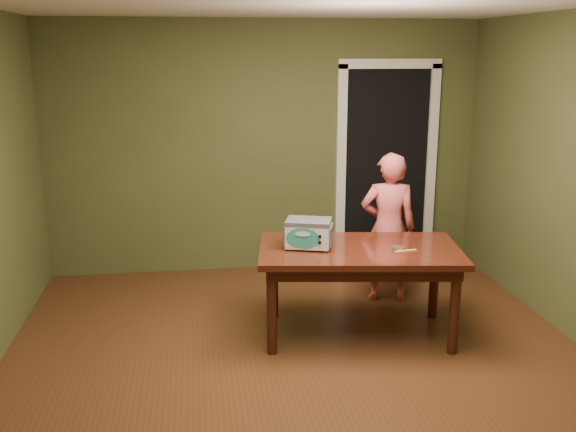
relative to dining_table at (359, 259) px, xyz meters
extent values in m
plane|color=#512E17|center=(-0.55, -0.68, -0.65)|extent=(5.00, 5.00, 0.00)
cube|color=#4F542D|center=(-0.55, 1.82, 0.65)|extent=(4.50, 0.02, 2.60)
cube|color=#4F542D|center=(-0.55, -3.18, 0.65)|extent=(4.50, 0.02, 2.60)
cube|color=black|center=(0.75, 2.12, 0.40)|extent=(0.90, 0.60, 2.10)
cube|color=black|center=(0.75, 1.80, 0.40)|extent=(0.90, 0.02, 2.10)
cube|color=white|center=(0.25, 1.79, 0.40)|extent=(0.10, 0.06, 2.20)
cube|color=white|center=(1.25, 1.79, 0.40)|extent=(0.10, 0.06, 2.20)
cube|color=white|center=(0.75, 1.79, 1.50)|extent=(1.10, 0.06, 0.10)
cube|color=#36160C|center=(0.00, 0.00, 0.07)|extent=(1.71, 1.12, 0.05)
cube|color=#36160D|center=(0.00, 0.00, 0.00)|extent=(1.58, 0.99, 0.10)
cylinder|color=#36160D|center=(-0.74, -0.25, -0.30)|extent=(0.08, 0.08, 0.70)
cylinder|color=#36160D|center=(-0.64, 0.45, -0.30)|extent=(0.08, 0.08, 0.70)
cylinder|color=#36160D|center=(0.64, -0.45, -0.30)|extent=(0.08, 0.08, 0.70)
cylinder|color=#36160D|center=(0.74, 0.25, -0.30)|extent=(0.08, 0.08, 0.70)
cylinder|color=#4C4F54|center=(-0.57, 0.01, 0.11)|extent=(0.02, 0.02, 0.01)
cylinder|color=#4C4F54|center=(-0.52, 0.19, 0.11)|extent=(0.02, 0.02, 0.01)
cylinder|color=#4C4F54|center=(-0.30, -0.07, 0.11)|extent=(0.02, 0.02, 0.01)
cylinder|color=#4C4F54|center=(-0.24, 0.11, 0.11)|extent=(0.02, 0.02, 0.01)
cube|color=silver|center=(-0.41, 0.06, 0.21)|extent=(0.40, 0.34, 0.20)
cube|color=#4C4F54|center=(-0.41, 0.06, 0.32)|extent=(0.41, 0.34, 0.03)
cube|color=#4C4F54|center=(-0.58, 0.11, 0.21)|extent=(0.08, 0.22, 0.15)
cube|color=#4C4F54|center=(-0.23, 0.01, 0.21)|extent=(0.08, 0.22, 0.15)
ellipsoid|color=teal|center=(-0.47, -0.05, 0.21)|extent=(0.25, 0.08, 0.16)
cylinder|color=black|center=(-0.35, -0.09, 0.23)|extent=(0.03, 0.02, 0.02)
cylinder|color=black|center=(-0.35, -0.09, 0.18)|extent=(0.02, 0.02, 0.02)
cylinder|color=silver|center=(0.29, -0.09, 0.11)|extent=(0.10, 0.10, 0.02)
cylinder|color=#502D1A|center=(0.29, -0.09, 0.12)|extent=(0.09, 0.09, 0.01)
cube|color=#DBB55F|center=(0.33, -0.15, 0.10)|extent=(0.18, 0.06, 0.01)
imported|color=#E96061|center=(0.46, 0.71, 0.05)|extent=(0.56, 0.42, 1.40)
camera|label=1|loc=(-1.29, -4.78, 1.63)|focal=40.00mm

